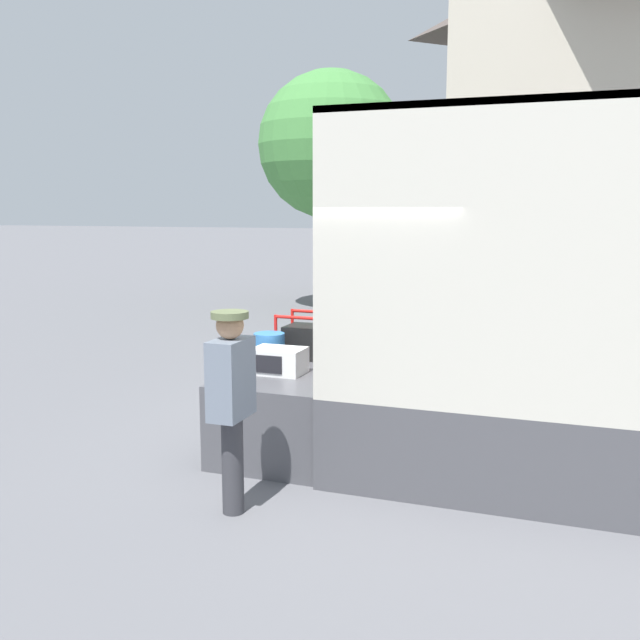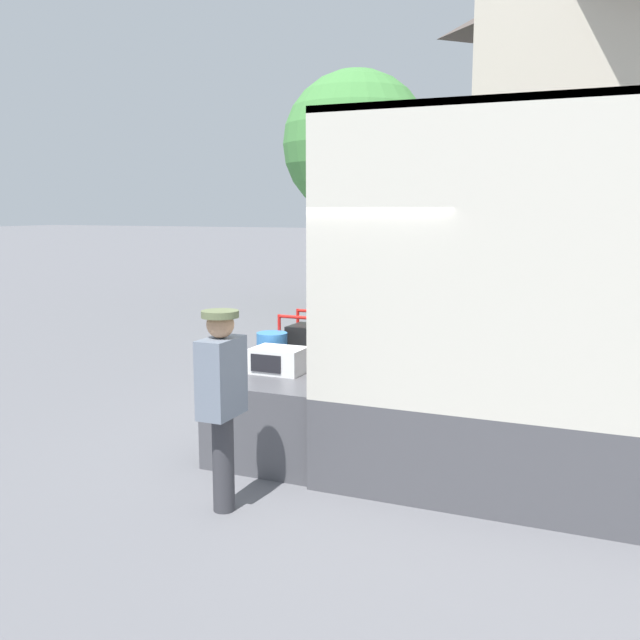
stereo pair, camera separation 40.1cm
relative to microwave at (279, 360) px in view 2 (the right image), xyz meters
The scene contains 7 objects.
ground_plane 1.23m from the microwave, 26.69° to the left, with size 160.00×160.00×0.00m, color slate.
tailgate_deck 0.65m from the microwave, 74.46° to the left, with size 1.17×2.20×0.83m, color #4C4C51.
microwave is the anchor object (origin of this frame).
portable_generator 0.83m from the microwave, 87.00° to the left, with size 0.64×0.52×0.51m.
orange_bucket 0.49m from the microwave, 125.09° to the left, with size 0.33×0.33×0.33m.
worker_person 1.51m from the microwave, 81.48° to the right, with size 0.30×0.44×1.68m.
street_tree 11.09m from the microwave, 106.21° to the left, with size 3.55×3.55×5.79m.
Camera 2 is at (2.50, -6.69, 2.49)m, focal length 40.00 mm.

